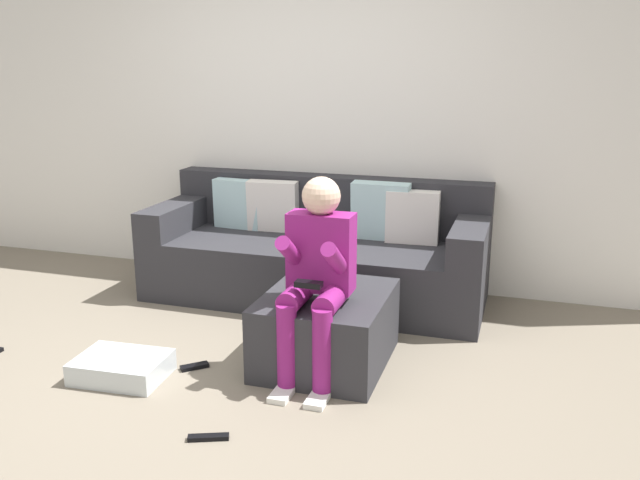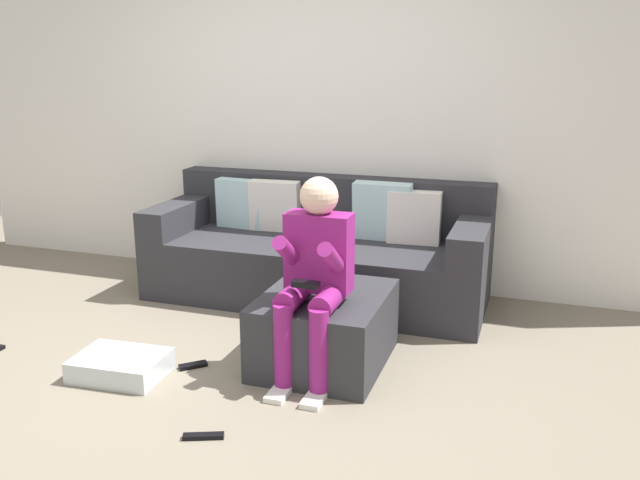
{
  "view_description": "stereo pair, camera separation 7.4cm",
  "coord_description": "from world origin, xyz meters",
  "px_view_note": "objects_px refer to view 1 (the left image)",
  "views": [
    {
      "loc": [
        1.61,
        -2.84,
        1.68
      ],
      "look_at": [
        0.39,
        1.02,
        0.58
      ],
      "focal_mm": 37.47,
      "sensor_mm": 36.0,
      "label": 1
    },
    {
      "loc": [
        1.68,
        -2.82,
        1.68
      ],
      "look_at": [
        0.39,
        1.02,
        0.58
      ],
      "focal_mm": 37.47,
      "sensor_mm": 36.0,
      "label": 2
    }
  ],
  "objects_px": {
    "remote_near_ottoman": "(208,437)",
    "couch_sectional": "(318,253)",
    "remote_by_storage_bin": "(195,366)",
    "ottoman": "(327,329)",
    "storage_bin": "(121,368)",
    "person_seated": "(316,270)"
  },
  "relations": [
    {
      "from": "person_seated",
      "to": "remote_near_ottoman",
      "type": "relative_size",
      "value": 5.84
    },
    {
      "from": "couch_sectional",
      "to": "person_seated",
      "type": "xyz_separation_m",
      "value": [
        0.39,
        -1.24,
        0.29
      ]
    },
    {
      "from": "ottoman",
      "to": "remote_near_ottoman",
      "type": "bearing_deg",
      "value": -106.37
    },
    {
      "from": "storage_bin",
      "to": "remote_by_storage_bin",
      "type": "xyz_separation_m",
      "value": [
        0.32,
        0.22,
        -0.05
      ]
    },
    {
      "from": "remote_near_ottoman",
      "to": "couch_sectional",
      "type": "bearing_deg",
      "value": 71.14
    },
    {
      "from": "person_seated",
      "to": "remote_by_storage_bin",
      "type": "bearing_deg",
      "value": -170.33
    },
    {
      "from": "couch_sectional",
      "to": "remote_by_storage_bin",
      "type": "relative_size",
      "value": 15.24
    },
    {
      "from": "ottoman",
      "to": "remote_by_storage_bin",
      "type": "xyz_separation_m",
      "value": [
        -0.68,
        -0.3,
        -0.19
      ]
    },
    {
      "from": "person_seated",
      "to": "remote_near_ottoman",
      "type": "height_order",
      "value": "person_seated"
    },
    {
      "from": "person_seated",
      "to": "remote_by_storage_bin",
      "type": "height_order",
      "value": "person_seated"
    },
    {
      "from": "couch_sectional",
      "to": "storage_bin",
      "type": "bearing_deg",
      "value": -111.39
    },
    {
      "from": "remote_by_storage_bin",
      "to": "couch_sectional",
      "type": "bearing_deg",
      "value": 34.37
    },
    {
      "from": "storage_bin",
      "to": "remote_near_ottoman",
      "type": "bearing_deg",
      "value": -29.51
    },
    {
      "from": "remote_by_storage_bin",
      "to": "remote_near_ottoman",
      "type": "bearing_deg",
      "value": -100.73
    },
    {
      "from": "couch_sectional",
      "to": "storage_bin",
      "type": "distance_m",
      "value": 1.72
    },
    {
      "from": "couch_sectional",
      "to": "storage_bin",
      "type": "height_order",
      "value": "couch_sectional"
    },
    {
      "from": "couch_sectional",
      "to": "person_seated",
      "type": "height_order",
      "value": "person_seated"
    },
    {
      "from": "storage_bin",
      "to": "remote_near_ottoman",
      "type": "xyz_separation_m",
      "value": [
        0.73,
        -0.41,
        -0.05
      ]
    },
    {
      "from": "remote_by_storage_bin",
      "to": "storage_bin",
      "type": "bearing_deg",
      "value": 171.08
    },
    {
      "from": "couch_sectional",
      "to": "storage_bin",
      "type": "xyz_separation_m",
      "value": [
        -0.62,
        -1.58,
        -0.26
      ]
    },
    {
      "from": "remote_near_ottoman",
      "to": "remote_by_storage_bin",
      "type": "relative_size",
      "value": 1.19
    },
    {
      "from": "remote_by_storage_bin",
      "to": "ottoman",
      "type": "bearing_deg",
      "value": -19.37
    }
  ]
}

